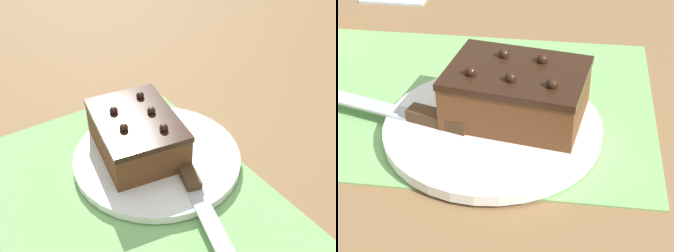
% 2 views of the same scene
% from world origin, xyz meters
% --- Properties ---
extents(ground_plane, '(3.00, 3.00, 0.00)m').
position_xyz_m(ground_plane, '(0.00, 0.00, 0.00)').
color(ground_plane, olive).
extents(placemat_woven, '(0.46, 0.34, 0.00)m').
position_xyz_m(placemat_woven, '(0.00, 0.00, 0.00)').
color(placemat_woven, '#7AB266').
rests_on(placemat_woven, ground_plane).
extents(cake_plate, '(0.24, 0.24, 0.01)m').
position_xyz_m(cake_plate, '(-0.05, 0.07, 0.01)').
color(cake_plate, white).
rests_on(cake_plate, placemat_woven).
extents(chocolate_cake, '(0.17, 0.13, 0.07)m').
position_xyz_m(chocolate_cake, '(-0.07, 0.05, 0.05)').
color(chocolate_cake, brown).
rests_on(chocolate_cake, cake_plate).
extents(serving_knife, '(0.22, 0.08, 0.01)m').
position_xyz_m(serving_knife, '(0.05, 0.07, 0.02)').
color(serving_knife, '#472D19').
rests_on(serving_knife, cake_plate).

